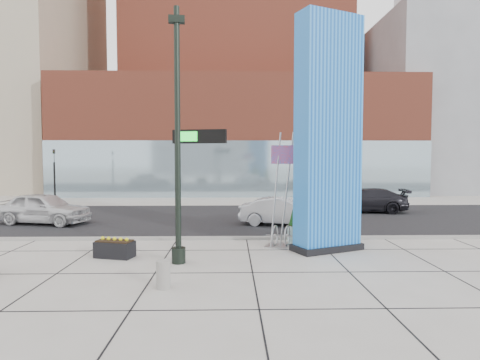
{
  "coord_description": "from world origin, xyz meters",
  "views": [
    {
      "loc": [
        0.36,
        -13.15,
        3.57
      ],
      "look_at": [
        0.68,
        2.0,
        2.69
      ],
      "focal_mm": 30.0,
      "sensor_mm": 36.0,
      "label": 1
    }
  ],
  "objects_px": {
    "car_silver_mid": "(282,212)",
    "lamp_post": "(178,160)",
    "public_art_sculpture": "(293,217)",
    "car_white_west": "(44,208)",
    "overhead_street_sign": "(196,146)",
    "concrete_bollard": "(163,274)",
    "blue_pylon": "(328,138)"
  },
  "relations": [
    {
      "from": "car_silver_mid",
      "to": "lamp_post",
      "type": "bearing_deg",
      "value": 163.19
    },
    {
      "from": "public_art_sculpture",
      "to": "car_white_west",
      "type": "height_order",
      "value": "public_art_sculpture"
    },
    {
      "from": "lamp_post",
      "to": "public_art_sculpture",
      "type": "height_order",
      "value": "lamp_post"
    },
    {
      "from": "overhead_street_sign",
      "to": "car_white_west",
      "type": "xyz_separation_m",
      "value": [
        -8.54,
        5.21,
        -3.15
      ]
    },
    {
      "from": "overhead_street_sign",
      "to": "car_silver_mid",
      "type": "xyz_separation_m",
      "value": [
        4.07,
        4.49,
        -3.27
      ]
    },
    {
      "from": "car_silver_mid",
      "to": "concrete_bollard",
      "type": "bearing_deg",
      "value": 169.94
    },
    {
      "from": "concrete_bollard",
      "to": "blue_pylon",
      "type": "bearing_deg",
      "value": 38.24
    },
    {
      "from": "public_art_sculpture",
      "to": "car_white_west",
      "type": "relative_size",
      "value": 0.93
    },
    {
      "from": "blue_pylon",
      "to": "concrete_bollard",
      "type": "xyz_separation_m",
      "value": [
        -5.5,
        -4.33,
        -3.89
      ]
    },
    {
      "from": "car_white_west",
      "to": "blue_pylon",
      "type": "bearing_deg",
      "value": -101.74
    },
    {
      "from": "public_art_sculpture",
      "to": "blue_pylon",
      "type": "bearing_deg",
      "value": 0.04
    },
    {
      "from": "concrete_bollard",
      "to": "car_silver_mid",
      "type": "bearing_deg",
      "value": 65.58
    },
    {
      "from": "blue_pylon",
      "to": "concrete_bollard",
      "type": "height_order",
      "value": "blue_pylon"
    },
    {
      "from": "overhead_street_sign",
      "to": "car_silver_mid",
      "type": "height_order",
      "value": "overhead_street_sign"
    },
    {
      "from": "car_white_west",
      "to": "overhead_street_sign",
      "type": "bearing_deg",
      "value": -108.43
    },
    {
      "from": "public_art_sculpture",
      "to": "concrete_bollard",
      "type": "distance_m",
      "value": 6.51
    },
    {
      "from": "public_art_sculpture",
      "to": "car_silver_mid",
      "type": "xyz_separation_m",
      "value": [
        0.22,
        5.04,
        -0.48
      ]
    },
    {
      "from": "lamp_post",
      "to": "overhead_street_sign",
      "type": "xyz_separation_m",
      "value": [
        0.34,
        2.8,
        0.53
      ]
    },
    {
      "from": "concrete_bollard",
      "to": "car_silver_mid",
      "type": "height_order",
      "value": "car_silver_mid"
    },
    {
      "from": "public_art_sculpture",
      "to": "overhead_street_sign",
      "type": "height_order",
      "value": "overhead_street_sign"
    },
    {
      "from": "lamp_post",
      "to": "car_white_west",
      "type": "xyz_separation_m",
      "value": [
        -8.2,
        8.02,
        -2.62
      ]
    },
    {
      "from": "concrete_bollard",
      "to": "overhead_street_sign",
      "type": "distance_m",
      "value": 6.5
    },
    {
      "from": "blue_pylon",
      "to": "car_white_west",
      "type": "distance_m",
      "value": 15.39
    },
    {
      "from": "car_white_west",
      "to": "car_silver_mid",
      "type": "bearing_deg",
      "value": -80.3
    },
    {
      "from": "lamp_post",
      "to": "car_white_west",
      "type": "distance_m",
      "value": 11.76
    },
    {
      "from": "public_art_sculpture",
      "to": "overhead_street_sign",
      "type": "bearing_deg",
      "value": -165.69
    },
    {
      "from": "blue_pylon",
      "to": "public_art_sculpture",
      "type": "height_order",
      "value": "blue_pylon"
    },
    {
      "from": "public_art_sculpture",
      "to": "car_white_west",
      "type": "xyz_separation_m",
      "value": [
        -12.39,
        5.76,
        -0.36
      ]
    },
    {
      "from": "blue_pylon",
      "to": "lamp_post",
      "type": "bearing_deg",
      "value": 173.78
    },
    {
      "from": "blue_pylon",
      "to": "overhead_street_sign",
      "type": "distance_m",
      "value": 5.2
    },
    {
      "from": "car_silver_mid",
      "to": "overhead_street_sign",
      "type": "bearing_deg",
      "value": 152.2
    },
    {
      "from": "blue_pylon",
      "to": "overhead_street_sign",
      "type": "bearing_deg",
      "value": 144.19
    }
  ]
}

